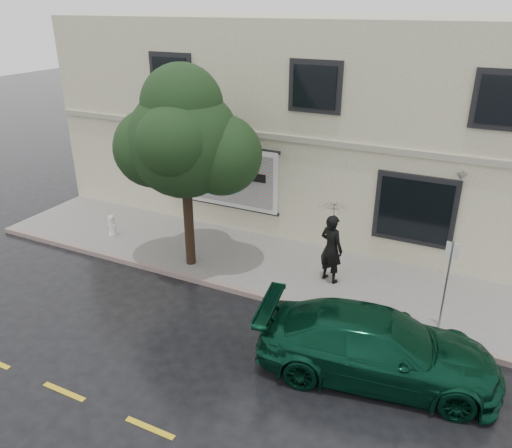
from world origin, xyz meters
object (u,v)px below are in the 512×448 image
at_px(car, 377,346).
at_px(street_tree, 184,143).
at_px(fire_hydrant, 112,225).
at_px(pedestrian, 331,248).

xyz_separation_m(car, street_tree, (-6.20, 2.32, 3.15)).
relative_size(street_tree, fire_hydrant, 7.26).
relative_size(car, fire_hydrant, 6.94).
height_order(car, fire_hydrant, car).
bearing_deg(street_tree, car, -20.52).
distance_m(pedestrian, street_tree, 5.02).
distance_m(car, pedestrian, 3.83).
bearing_deg(fire_hydrant, car, 5.92).
bearing_deg(pedestrian, street_tree, 32.66).
bearing_deg(pedestrian, car, 143.99).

